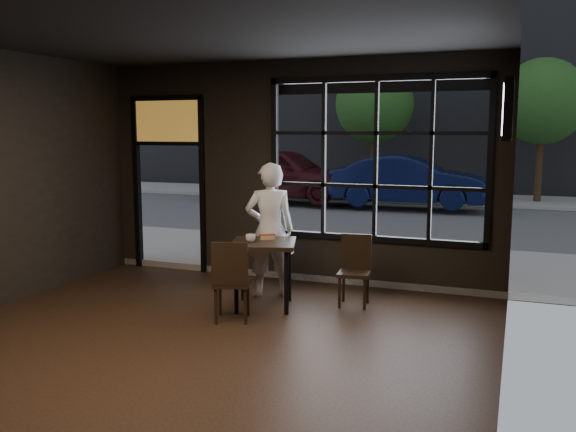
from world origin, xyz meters
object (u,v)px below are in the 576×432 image
at_px(cafe_table, 264,274).
at_px(man, 270,230).
at_px(chair_near, 232,280).
at_px(navy_car, 409,181).

bearing_deg(cafe_table, man, 86.86).
height_order(chair_near, man, man).
bearing_deg(man, cafe_table, 77.36).
bearing_deg(man, chair_near, 63.04).
height_order(chair_near, navy_car, navy_car).
relative_size(chair_near, man, 0.54).
height_order(cafe_table, navy_car, navy_car).
distance_m(cafe_table, navy_car, 10.15).
xyz_separation_m(chair_near, navy_car, (0.20, 10.76, 0.33)).
xyz_separation_m(chair_near, man, (-0.00, 1.15, 0.41)).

